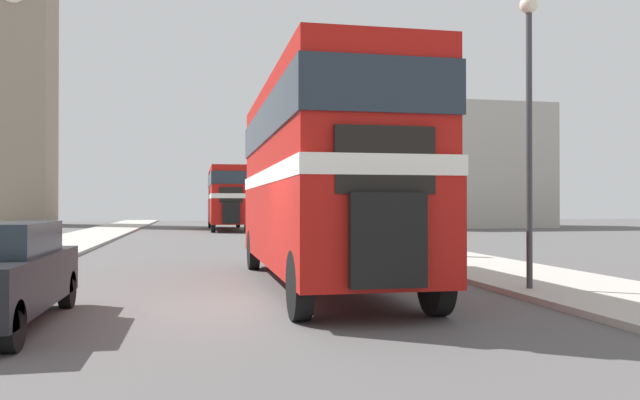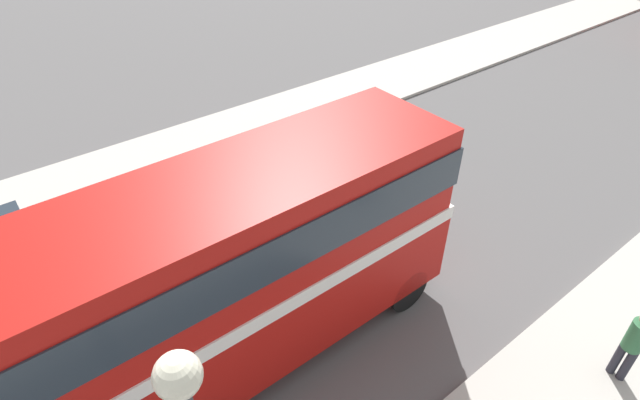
{
  "view_description": "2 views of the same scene",
  "coord_description": "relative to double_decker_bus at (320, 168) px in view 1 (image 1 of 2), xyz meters",
  "views": [
    {
      "loc": [
        -1.0,
        -10.84,
        1.79
      ],
      "look_at": [
        1.68,
        2.59,
        1.89
      ],
      "focal_mm": 35.0,
      "sensor_mm": 36.0,
      "label": 1
    },
    {
      "loc": [
        7.8,
        0.04,
        8.88
      ],
      "look_at": [
        0.0,
        6.14,
        1.56
      ],
      "focal_mm": 28.0,
      "sensor_mm": 36.0,
      "label": 2
    }
  ],
  "objects": [
    {
      "name": "street_lamp",
      "position": [
        3.86,
        -2.04,
        1.35
      ],
      "size": [
        0.36,
        0.36,
        5.86
      ],
      "color": "#38383D",
      "rests_on": "sidewalk_right"
    },
    {
      "name": "sidewalk_right",
      "position": [
        5.07,
        -2.57,
        -2.54
      ],
      "size": [
        3.5,
        120.0,
        0.12
      ],
      "color": "#B7B2A8",
      "rests_on": "ground_plane"
    },
    {
      "name": "double_decker_bus",
      "position": [
        0.0,
        0.0,
        0.0
      ],
      "size": [
        2.53,
        9.88,
        4.38
      ],
      "color": "#B2140F",
      "rests_on": "ground_plane"
    },
    {
      "name": "shop_building_block",
      "position": [
        16.61,
        34.24,
        2.24
      ],
      "size": [
        16.49,
        8.59,
        9.7
      ],
      "color": "#B2ADA3",
      "rests_on": "ground_plane"
    },
    {
      "name": "ground_plane",
      "position": [
        -1.68,
        -2.57,
        -2.6
      ],
      "size": [
        120.0,
        120.0,
        0.0
      ],
      "primitive_type": "plane",
      "color": "#565454"
    },
    {
      "name": "pedestrian_walking",
      "position": [
        5.07,
        5.81,
        -1.48
      ],
      "size": [
        0.36,
        0.36,
        1.77
      ],
      "color": "#282833",
      "rests_on": "sidewalk_right"
    },
    {
      "name": "bus_distant",
      "position": [
        -0.49,
        31.59,
        -0.01
      ],
      "size": [
        2.47,
        10.82,
        4.36
      ],
      "color": "#B2140F",
      "rests_on": "ground_plane"
    },
    {
      "name": "church_tower",
      "position": [
        -17.86,
        45.88,
        16.69
      ],
      "size": [
        5.42,
        5.42,
        37.73
      ],
      "color": "gray",
      "rests_on": "ground_plane"
    }
  ]
}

